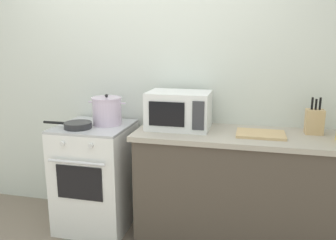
{
  "coord_description": "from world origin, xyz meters",
  "views": [
    {
      "loc": [
        0.93,
        -1.98,
        1.61
      ],
      "look_at": [
        0.3,
        0.6,
        1.0
      ],
      "focal_mm": 36.44,
      "sensor_mm": 36.0,
      "label": 1
    }
  ],
  "objects_px": {
    "frying_pan": "(77,125)",
    "cutting_board": "(261,134)",
    "stove": "(96,176)",
    "stock_pot": "(107,111)",
    "knife_block": "(314,121)",
    "microwave": "(179,110)"
  },
  "relations": [
    {
      "from": "frying_pan",
      "to": "cutting_board",
      "type": "relative_size",
      "value": 1.18
    },
    {
      "from": "microwave",
      "to": "knife_block",
      "type": "bearing_deg",
      "value": 3.4
    },
    {
      "from": "stove",
      "to": "cutting_board",
      "type": "xyz_separation_m",
      "value": [
        1.37,
        0.0,
        0.47
      ]
    },
    {
      "from": "stock_pot",
      "to": "frying_pan",
      "type": "distance_m",
      "value": 0.28
    },
    {
      "from": "frying_pan",
      "to": "knife_block",
      "type": "height_order",
      "value": "knife_block"
    },
    {
      "from": "stock_pot",
      "to": "knife_block",
      "type": "height_order",
      "value": "knife_block"
    },
    {
      "from": "stock_pot",
      "to": "microwave",
      "type": "distance_m",
      "value": 0.62
    },
    {
      "from": "microwave",
      "to": "knife_block",
      "type": "relative_size",
      "value": 1.76
    },
    {
      "from": "stove",
      "to": "cutting_board",
      "type": "relative_size",
      "value": 2.56
    },
    {
      "from": "microwave",
      "to": "cutting_board",
      "type": "xyz_separation_m",
      "value": [
        0.65,
        -0.08,
        -0.14
      ]
    },
    {
      "from": "stove",
      "to": "stock_pot",
      "type": "height_order",
      "value": "stock_pot"
    },
    {
      "from": "microwave",
      "to": "knife_block",
      "type": "height_order",
      "value": "microwave"
    },
    {
      "from": "cutting_board",
      "to": "knife_block",
      "type": "relative_size",
      "value": 1.27
    },
    {
      "from": "stock_pot",
      "to": "microwave",
      "type": "relative_size",
      "value": 0.67
    },
    {
      "from": "frying_pan",
      "to": "stove",
      "type": "bearing_deg",
      "value": 55.83
    },
    {
      "from": "stove",
      "to": "stock_pot",
      "type": "xyz_separation_m",
      "value": [
        0.1,
        0.06,
        0.58
      ]
    },
    {
      "from": "stove",
      "to": "cutting_board",
      "type": "bearing_deg",
      "value": 0.05
    },
    {
      "from": "cutting_board",
      "to": "frying_pan",
      "type": "bearing_deg",
      "value": -175.02
    },
    {
      "from": "stock_pot",
      "to": "frying_pan",
      "type": "bearing_deg",
      "value": -135.79
    },
    {
      "from": "stove",
      "to": "microwave",
      "type": "relative_size",
      "value": 1.84
    },
    {
      "from": "stock_pot",
      "to": "cutting_board",
      "type": "distance_m",
      "value": 1.28
    },
    {
      "from": "stock_pot",
      "to": "knife_block",
      "type": "relative_size",
      "value": 1.18
    }
  ]
}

